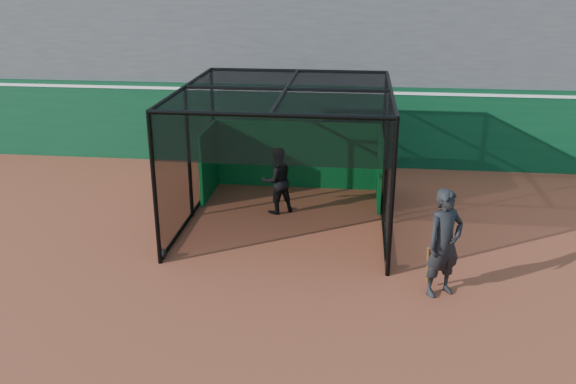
# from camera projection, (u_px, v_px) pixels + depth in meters

# --- Properties ---
(ground) EXTENTS (120.00, 120.00, 0.00)m
(ground) POSITION_uv_depth(u_px,v_px,m) (246.00, 295.00, 11.64)
(ground) COLOR brown
(ground) RESTS_ON ground
(outfield_wall) EXTENTS (50.00, 0.50, 2.50)m
(outfield_wall) POSITION_uv_depth(u_px,v_px,m) (293.00, 123.00, 19.10)
(outfield_wall) COLOR #0A3A1F
(outfield_wall) RESTS_ON ground
(grandstand) EXTENTS (50.00, 7.85, 8.95)m
(grandstand) POSITION_uv_depth(u_px,v_px,m) (305.00, 9.00, 21.51)
(grandstand) COLOR #4C4C4F
(grandstand) RESTS_ON ground
(batting_cage) EXTENTS (4.86, 5.30, 3.27)m
(batting_cage) POSITION_uv_depth(u_px,v_px,m) (286.00, 157.00, 14.53)
(batting_cage) COLOR black
(batting_cage) RESTS_ON ground
(batter) EXTENTS (1.04, 0.98, 1.71)m
(batter) POSITION_uv_depth(u_px,v_px,m) (277.00, 180.00, 15.31)
(batter) COLOR black
(batter) RESTS_ON ground
(on_deck_player) EXTENTS (0.92, 0.84, 2.12)m
(on_deck_player) POSITION_uv_depth(u_px,v_px,m) (444.00, 243.00, 11.36)
(on_deck_player) COLOR black
(on_deck_player) RESTS_ON ground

